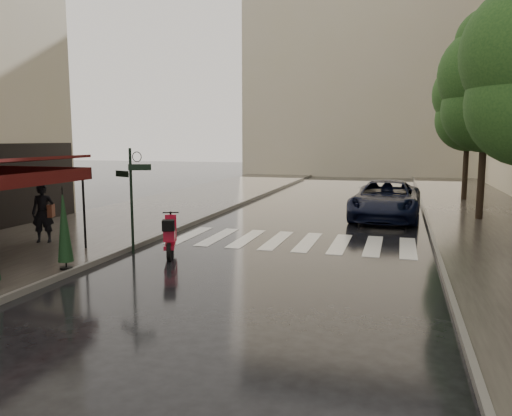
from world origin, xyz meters
The scene contains 14 objects.
ground centered at (0.00, 0.00, 0.00)m, with size 120.00×120.00×0.00m, color black.
sidewalk_near centered at (-4.50, 12.00, 0.06)m, with size 6.00×60.00×0.12m, color #38332D.
sidewalk_far centered at (10.25, 12.00, 0.06)m, with size 5.50×60.00×0.12m, color #38332D.
curb_near centered at (-1.45, 12.00, 0.07)m, with size 0.12×60.00×0.16m, color #595651.
curb_far centered at (7.45, 12.00, 0.07)m, with size 0.12×60.00×0.16m, color #595651.
crosswalk centered at (2.98, 6.00, 0.01)m, with size 7.85×3.20×0.01m.
signpost centered at (-1.19, 3.00, 1.83)m, with size 1.17×0.29×3.10m.
backdrop_building centered at (3.00, 38.00, 10.00)m, with size 22.00×6.00×20.00m, color #BFB592.
tree_mid centered at (9.50, 12.00, 5.59)m, with size 3.80×3.80×8.34m.
tree_far centered at (9.70, 19.00, 5.46)m, with size 3.80×3.80×8.16m.
pedestrian_with_umbrella centered at (-4.43, 3.14, 1.82)m, with size 1.44×1.45×2.56m.
scooter centered at (0.01, 2.99, 0.55)m, with size 0.91×1.71×1.19m.
parked_car centered at (5.80, 11.72, 0.81)m, with size 2.70×5.86×1.63m, color black.
parasol_back centered at (-1.65, 0.50, 1.22)m, with size 0.38×0.38×2.04m.
Camera 1 is at (6.32, -9.90, 3.35)m, focal length 35.00 mm.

